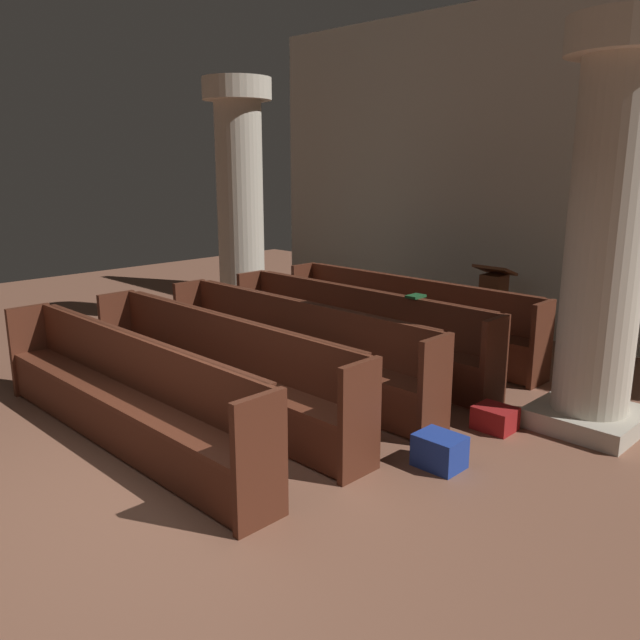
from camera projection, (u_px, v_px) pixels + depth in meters
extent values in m
plane|color=brown|center=(158.00, 489.00, 4.80)|extent=(19.20, 19.20, 0.00)
cube|color=beige|center=(554.00, 171.00, 8.46)|extent=(10.00, 0.16, 4.50)
cube|color=#562819|center=(404.00, 319.00, 8.20)|extent=(3.63, 0.38, 0.05)
cube|color=#562819|center=(413.00, 297.00, 8.25)|extent=(3.63, 0.04, 0.47)
cube|color=#492215|center=(416.00, 279.00, 8.23)|extent=(3.49, 0.06, 0.02)
cube|color=#4E2416|center=(304.00, 295.00, 9.45)|extent=(0.06, 0.44, 0.93)
cube|color=#4E2416|center=(541.00, 344.00, 6.93)|extent=(0.06, 0.44, 0.93)
cube|color=#522618|center=(395.00, 338.00, 8.13)|extent=(3.63, 0.03, 0.39)
cube|color=#562819|center=(352.00, 333.00, 7.52)|extent=(3.63, 0.38, 0.05)
cube|color=#562819|center=(362.00, 309.00, 7.57)|extent=(3.63, 0.04, 0.47)
cube|color=#492215|center=(365.00, 289.00, 7.55)|extent=(3.49, 0.06, 0.02)
cube|color=#4E2416|center=(252.00, 306.00, 8.77)|extent=(0.06, 0.44, 0.93)
cube|color=#4E2416|center=(494.00, 364.00, 6.25)|extent=(0.06, 0.44, 0.93)
cube|color=#522618|center=(342.00, 354.00, 7.45)|extent=(3.63, 0.03, 0.39)
cube|color=#562819|center=(290.00, 350.00, 6.84)|extent=(3.63, 0.38, 0.05)
cube|color=#562819|center=(302.00, 323.00, 6.89)|extent=(3.63, 0.04, 0.47)
cube|color=#492215|center=(305.00, 302.00, 6.87)|extent=(3.49, 0.06, 0.02)
cube|color=#4E2416|center=(191.00, 318.00, 8.09)|extent=(0.06, 0.44, 0.93)
cube|color=#4E2416|center=(435.00, 389.00, 5.57)|extent=(0.06, 0.44, 0.93)
cube|color=#522618|center=(278.00, 373.00, 6.77)|extent=(3.63, 0.03, 0.39)
cube|color=#562819|center=(215.00, 370.00, 6.16)|extent=(3.63, 0.38, 0.05)
cube|color=#562819|center=(228.00, 341.00, 6.21)|extent=(3.63, 0.04, 0.47)
cube|color=#492215|center=(231.00, 317.00, 6.19)|extent=(3.49, 0.06, 0.02)
cube|color=#4E2416|center=(119.00, 332.00, 7.41)|extent=(0.06, 0.44, 0.93)
cube|color=#4E2416|center=(360.00, 420.00, 4.89)|extent=(0.06, 0.44, 0.93)
cube|color=#522618|center=(200.00, 397.00, 6.09)|extent=(3.63, 0.03, 0.39)
cube|color=#562819|center=(120.00, 396.00, 5.48)|extent=(3.63, 0.38, 0.05)
cube|color=#562819|center=(136.00, 363.00, 5.53)|extent=(3.63, 0.05, 0.47)
cube|color=#492215|center=(139.00, 337.00, 5.51)|extent=(3.49, 0.06, 0.02)
cube|color=#4E2416|center=(32.00, 350.00, 6.73)|extent=(0.06, 0.44, 0.93)
cube|color=#4E2416|center=(260.00, 462.00, 4.21)|extent=(0.06, 0.44, 0.93)
cube|color=#522618|center=(103.00, 426.00, 5.41)|extent=(3.63, 0.03, 0.39)
cube|color=#B6AD9A|center=(588.00, 417.00, 5.91)|extent=(0.90, 0.90, 0.18)
cylinder|color=beige|center=(606.00, 243.00, 5.53)|extent=(0.67, 0.67, 3.03)
cylinder|color=beige|center=(628.00, 35.00, 5.13)|extent=(0.97, 0.97, 0.30)
cube|color=#B6AD9A|center=(244.00, 317.00, 9.75)|extent=(0.90, 0.90, 0.18)
cylinder|color=beige|center=(240.00, 210.00, 9.36)|extent=(0.67, 0.67, 3.03)
cylinder|color=beige|center=(237.00, 89.00, 8.96)|extent=(0.97, 0.97, 0.30)
cube|color=brown|center=(490.00, 343.00, 8.57)|extent=(0.45, 0.45, 0.06)
cube|color=brown|center=(492.00, 310.00, 8.47)|extent=(0.28, 0.28, 0.95)
cube|color=brown|center=(495.00, 270.00, 8.34)|extent=(0.48, 0.35, 0.15)
cube|color=#194723|center=(416.00, 296.00, 7.04)|extent=(0.15, 0.21, 0.03)
cube|color=navy|center=(439.00, 451.00, 5.13)|extent=(0.37, 0.29, 0.27)
cube|color=maroon|center=(495.00, 418.00, 5.85)|extent=(0.35, 0.29, 0.21)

